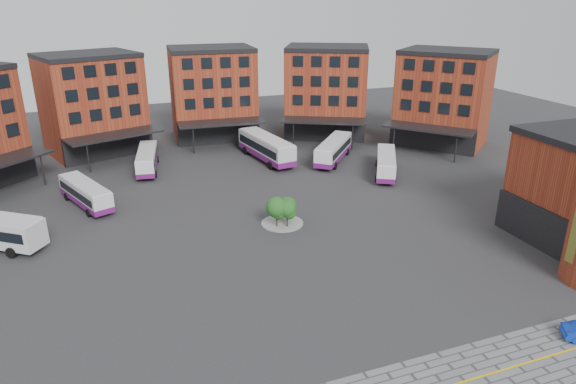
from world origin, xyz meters
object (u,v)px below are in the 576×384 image
object	(u,v)px
bus_b	(86,193)
bus_f	(386,163)
bus_c	(147,159)
bus_d	(266,147)
tree_island	(283,209)
bus_e	(334,150)

from	to	relation	value
bus_b	bus_f	size ratio (longest dim) A/B	1.01
bus_c	bus_d	world-z (taller)	bus_d
tree_island	bus_c	world-z (taller)	tree_island
bus_b	bus_e	xyz separation A→B (m)	(33.27, 5.25, 0.18)
bus_f	tree_island	bearing A→B (deg)	-120.63
bus_b	bus_c	size ratio (longest dim) A/B	0.97
bus_b	bus_f	xyz separation A→B (m)	(37.30, -2.45, 0.04)
bus_b	bus_c	world-z (taller)	bus_c
bus_e	bus_d	bearing A→B (deg)	-162.46
bus_c	bus_d	xyz separation A→B (m)	(16.49, -1.36, 0.37)
tree_island	bus_e	size ratio (longest dim) A/B	0.44
tree_island	bus_b	distance (m)	22.96
tree_island	bus_c	bearing A→B (deg)	116.03
bus_f	bus_c	bearing A→B (deg)	-173.57
bus_b	bus_d	xyz separation A→B (m)	(24.37, 9.01, 0.41)
bus_b	bus_e	distance (m)	33.69
tree_island	bus_f	distance (m)	20.84
bus_e	bus_f	bearing A→B (deg)	-21.96
tree_island	bus_b	world-z (taller)	tree_island
bus_b	bus_d	distance (m)	25.99
bus_b	bus_d	bearing A→B (deg)	-1.56
bus_d	bus_e	xyz separation A→B (m)	(8.90, -3.76, -0.23)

